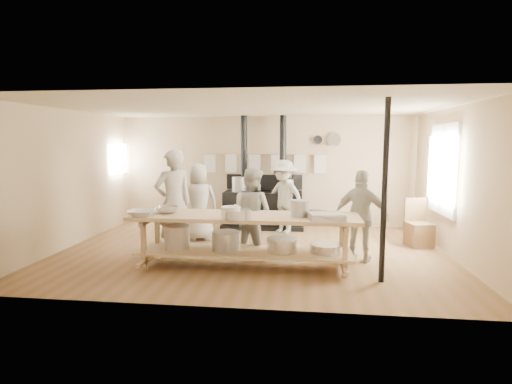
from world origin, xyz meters
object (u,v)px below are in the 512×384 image
at_px(cook_center, 199,202).
at_px(roasting_pan, 327,217).
at_px(cook_far_left, 173,203).
at_px(prep_table, 244,235).
at_px(cook_left, 252,213).
at_px(cook_right, 362,216).
at_px(chair, 419,232).
at_px(cook_by_window, 283,197).
at_px(stove, 263,206).

distance_m(cook_center, roasting_pan, 3.17).
xyz_separation_m(cook_far_left, cook_center, (0.16, 1.12, -0.15)).
distance_m(prep_table, roasting_pan, 1.37).
height_order(cook_far_left, cook_center, cook_far_left).
xyz_separation_m(prep_table, cook_far_left, (-1.33, 0.56, 0.42)).
relative_size(prep_table, cook_far_left, 1.92).
height_order(cook_left, cook_right, cook_left).
bearing_deg(chair, cook_by_window, 149.07).
bearing_deg(cook_by_window, cook_left, -72.20).
height_order(cook_far_left, chair, cook_far_left).
bearing_deg(cook_far_left, prep_table, 116.11).
bearing_deg(stove, cook_center, -131.29).
relative_size(prep_table, cook_left, 2.31).
distance_m(cook_far_left, cook_by_window, 2.69).
xyz_separation_m(cook_center, roasting_pan, (2.45, -2.01, 0.12)).
height_order(stove, cook_far_left, stove).
relative_size(cook_far_left, cook_by_window, 1.17).
xyz_separation_m(stove, chair, (3.15, -1.32, -0.25)).
height_order(cook_right, roasting_pan, cook_right).
relative_size(cook_by_window, roasting_pan, 3.23).
xyz_separation_m(cook_right, cook_by_window, (-1.39, 2.01, 0.03)).
relative_size(stove, cook_by_window, 1.62).
bearing_deg(cook_far_left, cook_left, 139.19).
distance_m(cook_far_left, roasting_pan, 2.76).
relative_size(prep_table, roasting_pan, 7.24).
xyz_separation_m(prep_table, cook_right, (1.90, 0.52, 0.25)).
relative_size(cook_far_left, cook_left, 1.21).
relative_size(stove, cook_left, 1.67).
height_order(cook_left, cook_by_window, cook_by_window).
xyz_separation_m(cook_left, cook_right, (1.84, -0.04, -0.01)).
bearing_deg(cook_left, roasting_pan, 170.26).
distance_m(cook_far_left, cook_left, 1.39).
xyz_separation_m(cook_left, cook_center, (-1.23, 1.11, 0.01)).
bearing_deg(chair, cook_left, -173.45).
distance_m(cook_by_window, roasting_pan, 2.96).
distance_m(prep_table, cook_by_window, 2.59).
bearing_deg(cook_right, cook_center, -1.67).
bearing_deg(cook_right, cook_far_left, 18.28).
distance_m(stove, prep_table, 3.02).
height_order(cook_far_left, cook_left, cook_far_left).
bearing_deg(roasting_pan, cook_left, 143.71).
height_order(stove, cook_center, stove).
distance_m(cook_left, cook_center, 1.66).
relative_size(cook_left, cook_by_window, 0.97).
distance_m(stove, cook_center, 1.80).
height_order(prep_table, cook_right, cook_right).
relative_size(cook_left, roasting_pan, 3.13).
xyz_separation_m(cook_left, roasting_pan, (1.22, -0.90, 0.13)).
height_order(chair, roasting_pan, roasting_pan).
bearing_deg(cook_far_left, cook_right, 138.35).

